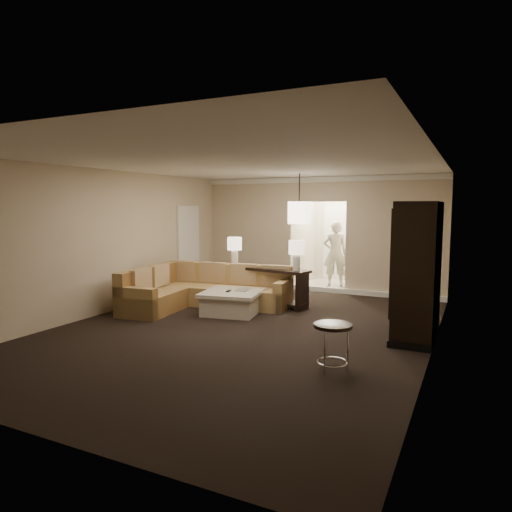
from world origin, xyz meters
The scene contains 19 objects.
ground centered at (0.00, 0.00, 0.00)m, with size 8.00×8.00×0.00m, color black.
wall_back centered at (0.00, 4.00, 1.40)m, with size 6.00×0.04×2.80m, color beige.
wall_front centered at (0.00, -4.00, 1.40)m, with size 6.00×0.04×2.80m, color beige.
wall_left centered at (-3.00, 0.00, 1.40)m, with size 0.04×8.00×2.80m, color beige.
wall_right centered at (3.00, 0.00, 1.40)m, with size 0.04×8.00×2.80m, color beige.
ceiling centered at (0.00, 0.00, 2.80)m, with size 6.00×8.00×0.02m, color silver.
crown_molding centered at (0.00, 3.95, 2.73)m, with size 6.00×0.10×0.12m, color white.
baseboard centered at (0.00, 3.95, 0.06)m, with size 6.00×0.10×0.12m, color white.
side_door centered at (-2.97, 2.80, 1.05)m, with size 0.05×0.90×2.10m, color white.
foyer centered at (0.00, 5.34, 1.30)m, with size 1.44×2.02×2.80m.
sectional_sofa centered at (-1.61, 1.24, 0.35)m, with size 2.97×2.50×0.87m.
coffee_table centered at (-0.74, 1.00, 0.23)m, with size 1.28×1.28×0.46m.
console_table centered at (-0.52, 2.00, 0.48)m, with size 2.12×0.83×0.80m.
armoire centered at (2.69, 0.82, 1.03)m, with size 0.64×1.50×2.16m.
drink_table centered at (1.92, -1.20, 0.44)m, with size 0.49×0.49×0.61m.
table_lamp_left centered at (-1.30, 2.14, 1.21)m, with size 0.32×0.32×0.61m.
table_lamp_right centered at (0.27, 1.86, 1.21)m, with size 0.32×0.32×0.61m.
pendant_light centered at (0.00, 2.70, 1.95)m, with size 0.38×0.38×1.09m.
person centered at (0.20, 4.90, 0.95)m, with size 0.69×0.46×1.90m, color beige.
Camera 1 is at (3.50, -6.69, 2.08)m, focal length 32.00 mm.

